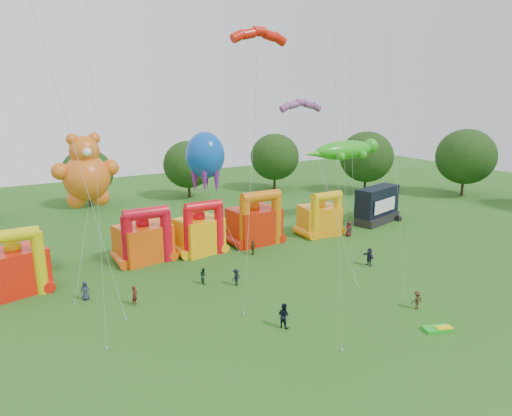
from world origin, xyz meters
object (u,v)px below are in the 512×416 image
stage_trailer (377,205)px  gecko_kite (345,173)px  octopus_kite (212,181)px  spectator_4 (253,247)px  spectator_0 (85,291)px  bouncy_castle_0 (15,268)px  bouncy_castle_2 (200,233)px  teddy_bear_kite (84,208)px

stage_trailer → gecko_kite: size_ratio=0.64×
octopus_kite → spectator_4: size_ratio=8.11×
octopus_kite → stage_trailer: bearing=-5.0°
stage_trailer → spectator_0: (-39.15, -5.46, -1.52)m
bouncy_castle_0 → octopus_kite: bearing=8.2°
gecko_kite → spectator_4: (-16.80, -4.69, -6.13)m
bouncy_castle_2 → spectator_4: (4.66, -3.49, -1.50)m
spectator_0 → gecko_kite: bearing=29.1°
spectator_4 → spectator_0: bearing=-22.7°
bouncy_castle_2 → gecko_kite: gecko_kite is taller
spectator_0 → spectator_4: 18.13m
spectator_0 → spectator_4: size_ratio=1.02×
bouncy_castle_2 → gecko_kite: (21.46, 1.20, 4.63)m
bouncy_castle_2 → stage_trailer: size_ratio=0.76×
stage_trailer → gecko_kite: 6.62m
bouncy_castle_2 → teddy_bear_kite: size_ratio=0.43×
bouncy_castle_2 → spectator_4: bouncy_castle_2 is taller
bouncy_castle_0 → spectator_4: (22.81, -1.95, -1.53)m
gecko_kite → spectator_4: bearing=-164.4°
bouncy_castle_0 → spectator_0: 6.84m
bouncy_castle_2 → stage_trailer: bouncy_castle_2 is taller
bouncy_castle_0 → gecko_kite: gecko_kite is taller
stage_trailer → teddy_bear_kite: teddy_bear_kite is taller
bouncy_castle_2 → gecko_kite: bearing=3.2°
stage_trailer → gecko_kite: gecko_kite is taller
teddy_bear_kite → spectator_0: 7.05m
teddy_bear_kite → spectator_4: bearing=1.3°
bouncy_castle_2 → stage_trailer: 25.88m
octopus_kite → spectator_0: bearing=-154.1°
spectator_0 → spectator_4: bearing=25.6°
gecko_kite → octopus_kite: size_ratio=0.94×
teddy_bear_kite → spectator_0: (-0.92, -2.23, -6.63)m
spectator_0 → stage_trailer: bearing=25.2°
teddy_bear_kite → gecko_kite: (33.83, 5.07, -0.51)m
stage_trailer → octopus_kite: octopus_kite is taller
stage_trailer → spectator_0: bearing=-172.1°
gecko_kite → bouncy_castle_0: bearing=-176.1°
bouncy_castle_2 → spectator_4: size_ratio=3.73×
gecko_kite → teddy_bear_kite: bearing=-171.5°
teddy_bear_kite → bouncy_castle_0: bearing=158.0°
bouncy_castle_0 → gecko_kite: size_ratio=0.50×
spectator_4 → bouncy_castle_2: bearing=-67.8°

